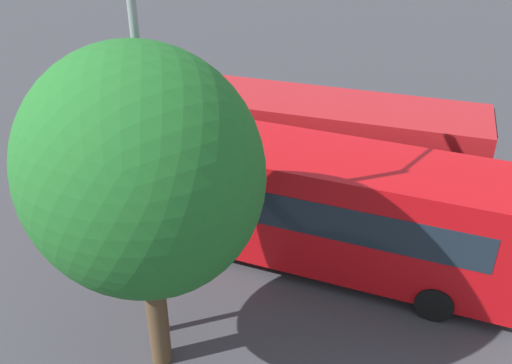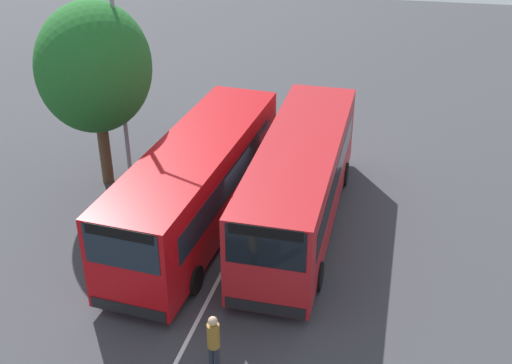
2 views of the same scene
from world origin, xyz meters
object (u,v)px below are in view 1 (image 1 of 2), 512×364
object	(u,v)px
bus_far_left	(317,203)
depot_tree	(141,174)
street_lamp	(157,138)
bus_center_left	(309,144)

from	to	relation	value
bus_far_left	depot_tree	world-z (taller)	depot_tree
street_lamp	depot_tree	size ratio (longest dim) A/B	1.20
street_lamp	depot_tree	xyz separation A→B (m)	(0.14, -1.07, -0.20)
bus_center_left	depot_tree	size ratio (longest dim) A/B	1.49
bus_center_left	street_lamp	distance (m)	7.62
bus_center_left	depot_tree	xyz separation A→B (m)	(-1.80, -7.77, 2.89)
bus_center_left	street_lamp	xyz separation A→B (m)	(-1.94, -6.70, 3.09)
bus_center_left	depot_tree	bearing A→B (deg)	-100.31
bus_far_left	depot_tree	size ratio (longest dim) A/B	1.51
bus_far_left	street_lamp	bearing A→B (deg)	-122.76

